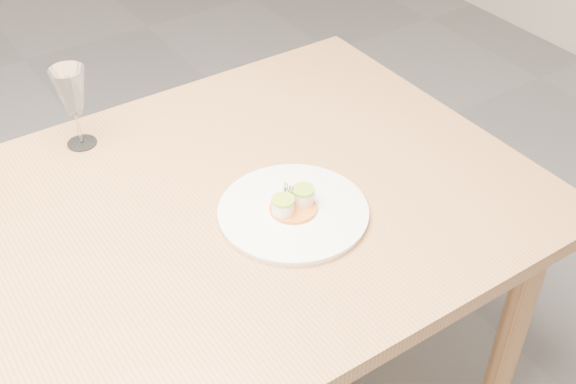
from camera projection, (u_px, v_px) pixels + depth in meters
dinner_plate at (293, 211)px, 1.53m from camera, size 0.32×0.32×0.08m
wine_glass_3 at (71, 93)px, 1.65m from camera, size 0.08×0.08×0.20m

